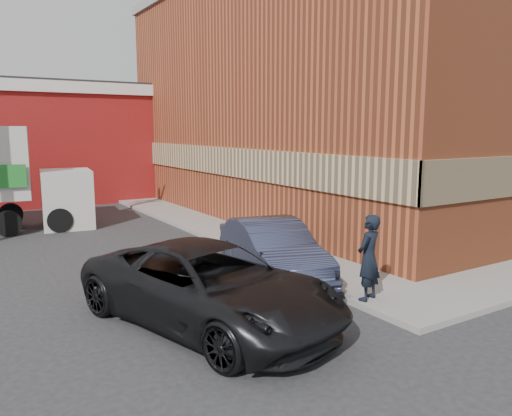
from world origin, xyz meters
TOP-DOWN VIEW (x-y plane):
  - ground at (0.00, 0.00)m, footprint 90.00×90.00m
  - brick_building at (8.50, 9.00)m, footprint 14.25×18.25m
  - sidewalk_west at (0.60, 9.00)m, footprint 1.80×18.00m
  - man at (-0.20, -0.25)m, footprint 0.72×0.59m
  - sedan at (-0.80, 2.25)m, footprint 2.34×4.37m
  - suv_a at (-3.30, 0.50)m, footprint 3.73×5.65m

SIDE VIEW (x-z plane):
  - ground at x=0.00m, z-range 0.00..0.00m
  - sidewalk_west at x=0.60m, z-range 0.00..0.12m
  - sedan at x=-0.80m, z-range 0.00..1.37m
  - suv_a at x=-3.30m, z-range 0.00..1.44m
  - man at x=-0.20m, z-range 0.12..1.83m
  - brick_building at x=8.50m, z-range 0.00..9.36m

